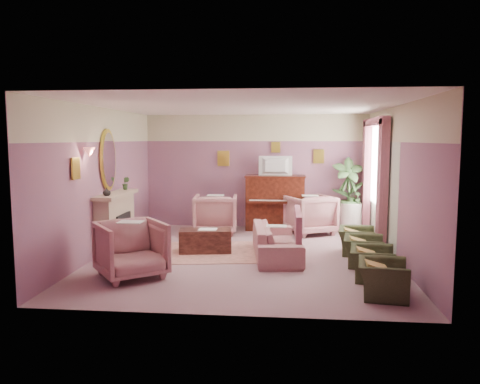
# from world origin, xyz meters

# --- Properties ---
(floor) EXTENTS (5.50, 6.00, 0.01)m
(floor) POSITION_xyz_m (0.00, 0.00, 0.00)
(floor) COLOR gray
(floor) RESTS_ON ground
(ceiling) EXTENTS (5.50, 6.00, 0.01)m
(ceiling) POSITION_xyz_m (0.00, 0.00, 2.80)
(ceiling) COLOR white
(ceiling) RESTS_ON wall_back
(wall_back) EXTENTS (5.50, 0.02, 2.80)m
(wall_back) POSITION_xyz_m (0.00, 3.00, 1.40)
(wall_back) COLOR slate
(wall_back) RESTS_ON floor
(wall_front) EXTENTS (5.50, 0.02, 2.80)m
(wall_front) POSITION_xyz_m (0.00, -3.00, 1.40)
(wall_front) COLOR slate
(wall_front) RESTS_ON floor
(wall_left) EXTENTS (0.02, 6.00, 2.80)m
(wall_left) POSITION_xyz_m (-2.75, 0.00, 1.40)
(wall_left) COLOR slate
(wall_left) RESTS_ON floor
(wall_right) EXTENTS (0.02, 6.00, 2.80)m
(wall_right) POSITION_xyz_m (2.75, 0.00, 1.40)
(wall_right) COLOR slate
(wall_right) RESTS_ON floor
(picture_rail_band) EXTENTS (5.50, 0.01, 0.65)m
(picture_rail_band) POSITION_xyz_m (0.00, 2.99, 2.47)
(picture_rail_band) COLOR beige
(picture_rail_band) RESTS_ON wall_back
(stripe_panel) EXTENTS (0.01, 3.00, 2.15)m
(stripe_panel) POSITION_xyz_m (2.73, 1.30, 1.07)
(stripe_panel) COLOR beige
(stripe_panel) RESTS_ON wall_right
(fireplace_surround) EXTENTS (0.30, 1.40, 1.10)m
(fireplace_surround) POSITION_xyz_m (-2.59, 0.20, 0.55)
(fireplace_surround) COLOR tan
(fireplace_surround) RESTS_ON floor
(fireplace_inset) EXTENTS (0.18, 0.72, 0.68)m
(fireplace_inset) POSITION_xyz_m (-2.49, 0.20, 0.40)
(fireplace_inset) COLOR black
(fireplace_inset) RESTS_ON floor
(fire_ember) EXTENTS (0.06, 0.54, 0.10)m
(fire_ember) POSITION_xyz_m (-2.45, 0.20, 0.22)
(fire_ember) COLOR #FE5402
(fire_ember) RESTS_ON floor
(mantel_shelf) EXTENTS (0.40, 1.55, 0.07)m
(mantel_shelf) POSITION_xyz_m (-2.56, 0.20, 1.12)
(mantel_shelf) COLOR tan
(mantel_shelf) RESTS_ON fireplace_surround
(hearth) EXTENTS (0.55, 1.50, 0.02)m
(hearth) POSITION_xyz_m (-2.39, 0.20, 0.01)
(hearth) COLOR tan
(hearth) RESTS_ON floor
(mirror_frame) EXTENTS (0.04, 0.72, 1.20)m
(mirror_frame) POSITION_xyz_m (-2.70, 0.20, 1.80)
(mirror_frame) COLOR gold
(mirror_frame) RESTS_ON wall_left
(mirror_glass) EXTENTS (0.01, 0.60, 1.06)m
(mirror_glass) POSITION_xyz_m (-2.67, 0.20, 1.80)
(mirror_glass) COLOR silver
(mirror_glass) RESTS_ON wall_left
(sconce_shade) EXTENTS (0.20, 0.20, 0.16)m
(sconce_shade) POSITION_xyz_m (-2.62, -0.85, 1.98)
(sconce_shade) COLOR #DF6E63
(sconce_shade) RESTS_ON wall_left
(piano) EXTENTS (1.40, 0.60, 1.30)m
(piano) POSITION_xyz_m (0.50, 2.68, 0.65)
(piano) COLOR #41170D
(piano) RESTS_ON floor
(piano_keyshelf) EXTENTS (1.30, 0.12, 0.06)m
(piano_keyshelf) POSITION_xyz_m (0.50, 2.33, 0.72)
(piano_keyshelf) COLOR #41170D
(piano_keyshelf) RESTS_ON piano
(piano_keys) EXTENTS (1.20, 0.08, 0.02)m
(piano_keys) POSITION_xyz_m (0.50, 2.33, 0.76)
(piano_keys) COLOR beige
(piano_keys) RESTS_ON piano
(piano_top) EXTENTS (1.45, 0.65, 0.04)m
(piano_top) POSITION_xyz_m (0.50, 2.68, 1.31)
(piano_top) COLOR #41170D
(piano_top) RESTS_ON piano
(television) EXTENTS (0.80, 0.12, 0.48)m
(television) POSITION_xyz_m (0.50, 2.63, 1.60)
(television) COLOR black
(television) RESTS_ON piano
(print_back_left) EXTENTS (0.30, 0.03, 0.38)m
(print_back_left) POSITION_xyz_m (-0.80, 2.96, 1.72)
(print_back_left) COLOR gold
(print_back_left) RESTS_ON wall_back
(print_back_right) EXTENTS (0.26, 0.03, 0.34)m
(print_back_right) POSITION_xyz_m (1.55, 2.96, 1.78)
(print_back_right) COLOR gold
(print_back_right) RESTS_ON wall_back
(print_back_mid) EXTENTS (0.22, 0.03, 0.26)m
(print_back_mid) POSITION_xyz_m (0.50, 2.96, 2.00)
(print_back_mid) COLOR gold
(print_back_mid) RESTS_ON wall_back
(print_left_wall) EXTENTS (0.03, 0.28, 0.36)m
(print_left_wall) POSITION_xyz_m (-2.71, -1.20, 1.72)
(print_left_wall) COLOR gold
(print_left_wall) RESTS_ON wall_left
(window_blind) EXTENTS (0.03, 1.40, 1.80)m
(window_blind) POSITION_xyz_m (2.70, 1.55, 1.70)
(window_blind) COLOR silver
(window_blind) RESTS_ON wall_right
(curtain_left) EXTENTS (0.16, 0.34, 2.60)m
(curtain_left) POSITION_xyz_m (2.62, 0.63, 1.30)
(curtain_left) COLOR #9D5263
(curtain_left) RESTS_ON floor
(curtain_right) EXTENTS (0.16, 0.34, 2.60)m
(curtain_right) POSITION_xyz_m (2.62, 2.47, 1.30)
(curtain_right) COLOR #9D5263
(curtain_right) RESTS_ON floor
(pelmet) EXTENTS (0.16, 2.20, 0.16)m
(pelmet) POSITION_xyz_m (2.62, 1.55, 2.56)
(pelmet) COLOR #9D5263
(pelmet) RESTS_ON wall_right
(mantel_plant) EXTENTS (0.16, 0.16, 0.28)m
(mantel_plant) POSITION_xyz_m (-2.55, 0.75, 1.29)
(mantel_plant) COLOR #385E2F
(mantel_plant) RESTS_ON mantel_shelf
(mantel_vase) EXTENTS (0.16, 0.16, 0.16)m
(mantel_vase) POSITION_xyz_m (-2.55, -0.30, 1.23)
(mantel_vase) COLOR beige
(mantel_vase) RESTS_ON mantel_shelf
(area_rug) EXTENTS (2.72, 2.12, 0.01)m
(area_rug) POSITION_xyz_m (-0.64, 0.25, 0.01)
(area_rug) COLOR tan
(area_rug) RESTS_ON floor
(coffee_table) EXTENTS (1.07, 0.65, 0.45)m
(coffee_table) POSITION_xyz_m (-0.80, 0.24, 0.23)
(coffee_table) COLOR #3F1F18
(coffee_table) RESTS_ON floor
(table_paper) EXTENTS (0.35, 0.28, 0.01)m
(table_paper) POSITION_xyz_m (-0.75, 0.24, 0.46)
(table_paper) COLOR white
(table_paper) RESTS_ON coffee_table
(sofa) EXTENTS (0.68, 2.04, 0.82)m
(sofa) POSITION_xyz_m (0.59, 0.02, 0.41)
(sofa) COLOR #B37979
(sofa) RESTS_ON floor
(sofa_throw) EXTENTS (0.10, 1.54, 0.57)m
(sofa_throw) POSITION_xyz_m (0.99, 0.02, 0.60)
(sofa_throw) COLOR #9D5263
(sofa_throw) RESTS_ON sofa
(floral_armchair_left) EXTENTS (0.97, 0.97, 1.01)m
(floral_armchair_left) POSITION_xyz_m (-0.87, 2.08, 0.50)
(floral_armchair_left) COLOR #B37979
(floral_armchair_left) RESTS_ON floor
(floral_armchair_right) EXTENTS (0.97, 0.97, 1.01)m
(floral_armchair_right) POSITION_xyz_m (1.32, 2.24, 0.50)
(floral_armchair_right) COLOR #B37979
(floral_armchair_right) RESTS_ON floor
(floral_armchair_front) EXTENTS (0.97, 0.97, 1.01)m
(floral_armchair_front) POSITION_xyz_m (-1.69, -1.53, 0.50)
(floral_armchair_front) COLOR #B37979
(floral_armchair_front) RESTS_ON floor
(olive_chair_a) EXTENTS (0.55, 0.78, 0.67)m
(olive_chair_a) POSITION_xyz_m (2.12, -2.06, 0.34)
(olive_chair_a) COLOR #374024
(olive_chair_a) RESTS_ON floor
(olive_chair_b) EXTENTS (0.55, 0.78, 0.67)m
(olive_chair_b) POSITION_xyz_m (2.12, -1.24, 0.34)
(olive_chair_b) COLOR #374024
(olive_chair_b) RESTS_ON floor
(olive_chair_c) EXTENTS (0.55, 0.78, 0.67)m
(olive_chair_c) POSITION_xyz_m (2.12, -0.42, 0.34)
(olive_chair_c) COLOR #374024
(olive_chair_c) RESTS_ON floor
(olive_chair_d) EXTENTS (0.55, 0.78, 0.67)m
(olive_chair_d) POSITION_xyz_m (2.12, 0.40, 0.34)
(olive_chair_d) COLOR #374024
(olive_chair_d) RESTS_ON floor
(side_table) EXTENTS (0.52, 0.52, 0.70)m
(side_table) POSITION_xyz_m (2.30, 2.52, 0.35)
(side_table) COLOR silver
(side_table) RESTS_ON floor
(side_plant_big) EXTENTS (0.30, 0.30, 0.34)m
(side_plant_big) POSITION_xyz_m (2.30, 2.52, 0.87)
(side_plant_big) COLOR #385E2F
(side_plant_big) RESTS_ON side_table
(side_plant_small) EXTENTS (0.16, 0.16, 0.28)m
(side_plant_small) POSITION_xyz_m (2.42, 2.42, 0.84)
(side_plant_small) COLOR #385E2F
(side_plant_small) RESTS_ON side_table
(palm_pot) EXTENTS (0.34, 0.34, 0.34)m
(palm_pot) POSITION_xyz_m (2.22, 2.53, 0.17)
(palm_pot) COLOR brown
(palm_pot) RESTS_ON floor
(palm_plant) EXTENTS (0.76, 0.76, 1.44)m
(palm_plant) POSITION_xyz_m (2.22, 2.53, 1.06)
(palm_plant) COLOR #385E2F
(palm_plant) RESTS_ON palm_pot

